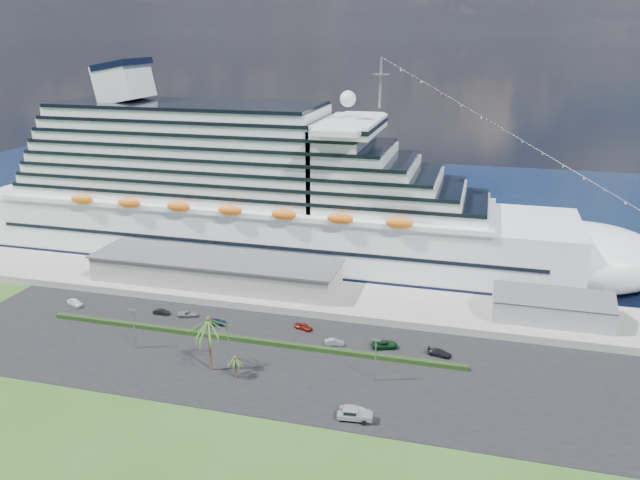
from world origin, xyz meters
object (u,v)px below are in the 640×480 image
(cruise_ship, at_px, (262,200))
(pickup_truck, at_px, (354,414))
(parked_car_3, at_px, (215,322))
(boat_trailer, at_px, (354,410))

(cruise_ship, xyz_separation_m, pickup_truck, (40.47, -68.73, -15.47))
(cruise_ship, height_order, parked_car_3, cruise_ship)
(pickup_truck, height_order, boat_trailer, pickup_truck)
(cruise_ship, height_order, boat_trailer, cruise_ship)
(cruise_ship, xyz_separation_m, boat_trailer, (40.17, -67.56, -15.48))
(parked_car_3, relative_size, pickup_truck, 0.79)
(pickup_truck, distance_m, boat_trailer, 1.20)
(pickup_truck, bearing_deg, boat_trailer, 104.45)
(parked_car_3, distance_m, pickup_truck, 44.35)
(cruise_ship, distance_m, boat_trailer, 80.11)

